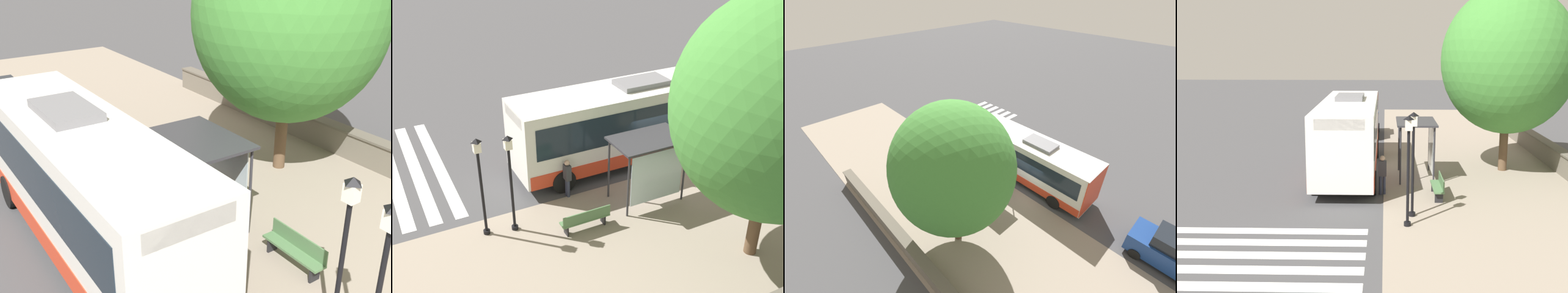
# 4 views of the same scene
# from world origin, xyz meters

# --- Properties ---
(ground_plane) EXTENTS (120.00, 120.00, 0.00)m
(ground_plane) POSITION_xyz_m (0.00, 0.00, 0.00)
(ground_plane) COLOR #424244
(ground_plane) RESTS_ON ground
(sidewalk_plaza) EXTENTS (9.00, 44.00, 0.02)m
(sidewalk_plaza) POSITION_xyz_m (-4.50, 0.00, 0.01)
(sidewalk_plaza) COLOR gray
(sidewalk_plaza) RESTS_ON ground
(bus) EXTENTS (2.70, 10.08, 3.68)m
(bus) POSITION_xyz_m (1.65, 0.77, 1.90)
(bus) COLOR silver
(bus) RESTS_ON ground
(bus_shelter) EXTENTS (1.76, 2.79, 2.66)m
(bus_shelter) POSITION_xyz_m (-1.62, 1.66, 2.20)
(bus_shelter) COLOR #2D2D33
(bus_shelter) RESTS_ON ground
(pedestrian) EXTENTS (0.34, 0.22, 1.65)m
(pedestrian) POSITION_xyz_m (0.05, 4.32, 0.96)
(pedestrian) COLOR #2D3347
(pedestrian) RESTS_ON ground
(bench) EXTENTS (0.40, 1.85, 0.88)m
(bench) POSITION_xyz_m (-2.22, 4.66, 0.48)
(bench) COLOR #4C7247
(bench) RESTS_ON ground
(street_lamp_near) EXTENTS (0.28, 0.28, 3.80)m
(street_lamp_near) POSITION_xyz_m (-1.04, 6.92, 2.27)
(street_lamp_near) COLOR black
(street_lamp_near) RESTS_ON ground
(street_lamp_far) EXTENTS (0.28, 0.28, 3.82)m
(street_lamp_far) POSITION_xyz_m (-0.83, 7.90, 2.28)
(street_lamp_far) COLOR black
(street_lamp_far) RESTS_ON ground
(shade_tree) EXTENTS (6.28, 6.28, 8.79)m
(shade_tree) POSITION_xyz_m (-5.81, 0.25, 5.32)
(shade_tree) COLOR brown
(shade_tree) RESTS_ON ground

